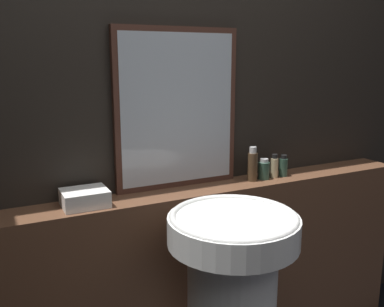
{
  "coord_description": "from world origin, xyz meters",
  "views": [
    {
      "loc": [
        -0.82,
        -0.38,
        1.47
      ],
      "look_at": [
        -0.04,
        1.17,
        1.08
      ],
      "focal_mm": 40.0,
      "sensor_mm": 36.0,
      "label": 1
    }
  ],
  "objects_px": {
    "towel_stack": "(85,198)",
    "body_wash_bottle": "(283,166)",
    "conditioner_bottle": "(264,170)",
    "lotion_bottle": "(274,167)",
    "mirror": "(177,109)",
    "shampoo_bottle": "(252,165)"
  },
  "relations": [
    {
      "from": "lotion_bottle",
      "to": "body_wash_bottle",
      "type": "bearing_deg",
      "value": 0.0
    },
    {
      "from": "towel_stack",
      "to": "lotion_bottle",
      "type": "relative_size",
      "value": 1.51
    },
    {
      "from": "conditioner_bottle",
      "to": "towel_stack",
      "type": "bearing_deg",
      "value": -180.0
    },
    {
      "from": "towel_stack",
      "to": "conditioner_bottle",
      "type": "height_order",
      "value": "conditioner_bottle"
    },
    {
      "from": "conditioner_bottle",
      "to": "body_wash_bottle",
      "type": "distance_m",
      "value": 0.12
    },
    {
      "from": "shampoo_bottle",
      "to": "body_wash_bottle",
      "type": "distance_m",
      "value": 0.19
    },
    {
      "from": "towel_stack",
      "to": "body_wash_bottle",
      "type": "xyz_separation_m",
      "value": [
        0.99,
        0.0,
        0.02
      ]
    },
    {
      "from": "shampoo_bottle",
      "to": "conditioner_bottle",
      "type": "bearing_deg",
      "value": 0.0
    },
    {
      "from": "mirror",
      "to": "conditioner_bottle",
      "type": "height_order",
      "value": "mirror"
    },
    {
      "from": "shampoo_bottle",
      "to": "body_wash_bottle",
      "type": "relative_size",
      "value": 1.53
    },
    {
      "from": "mirror",
      "to": "lotion_bottle",
      "type": "distance_m",
      "value": 0.58
    },
    {
      "from": "shampoo_bottle",
      "to": "mirror",
      "type": "bearing_deg",
      "value": 167.16
    },
    {
      "from": "mirror",
      "to": "body_wash_bottle",
      "type": "xyz_separation_m",
      "value": [
        0.54,
        -0.08,
        -0.31
      ]
    },
    {
      "from": "mirror",
      "to": "conditioner_bottle",
      "type": "distance_m",
      "value": 0.53
    },
    {
      "from": "shampoo_bottle",
      "to": "lotion_bottle",
      "type": "xyz_separation_m",
      "value": [
        0.13,
        0.0,
        -0.02
      ]
    },
    {
      "from": "mirror",
      "to": "body_wash_bottle",
      "type": "bearing_deg",
      "value": -8.51
    },
    {
      "from": "shampoo_bottle",
      "to": "towel_stack",
      "type": "bearing_deg",
      "value": 180.0
    },
    {
      "from": "lotion_bottle",
      "to": "conditioner_bottle",
      "type": "bearing_deg",
      "value": 180.0
    },
    {
      "from": "conditioner_bottle",
      "to": "body_wash_bottle",
      "type": "xyz_separation_m",
      "value": [
        0.12,
        0.0,
        0.0
      ]
    },
    {
      "from": "conditioner_bottle",
      "to": "lotion_bottle",
      "type": "height_order",
      "value": "lotion_bottle"
    },
    {
      "from": "mirror",
      "to": "towel_stack",
      "type": "bearing_deg",
      "value": -169.72
    },
    {
      "from": "mirror",
      "to": "towel_stack",
      "type": "distance_m",
      "value": 0.56
    }
  ]
}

